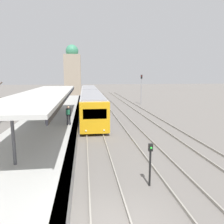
{
  "coord_description": "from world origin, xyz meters",
  "views": [
    {
      "loc": [
        -0.84,
        -6.7,
        5.33
      ],
      "look_at": [
        1.86,
        14.72,
        1.66
      ],
      "focal_mm": 35.0,
      "sensor_mm": 36.0,
      "label": 1
    }
  ],
  "objects_px": {
    "person_on_platform": "(68,114)",
    "signal_mast_far": "(141,86)",
    "train_near": "(90,99)",
    "signal_post_near": "(150,160)"
  },
  "relations": [
    {
      "from": "signal_post_near",
      "to": "signal_mast_far",
      "type": "height_order",
      "value": "signal_mast_far"
    },
    {
      "from": "train_near",
      "to": "signal_post_near",
      "type": "relative_size",
      "value": 13.96
    },
    {
      "from": "train_near",
      "to": "signal_post_near",
      "type": "xyz_separation_m",
      "value": [
        2.21,
        -23.75,
        -0.43
      ]
    },
    {
      "from": "signal_post_near",
      "to": "signal_mast_far",
      "type": "bearing_deg",
      "value": 76.12
    },
    {
      "from": "person_on_platform",
      "to": "signal_post_near",
      "type": "bearing_deg",
      "value": -64.14
    },
    {
      "from": "person_on_platform",
      "to": "signal_mast_far",
      "type": "xyz_separation_m",
      "value": [
        11.68,
        19.98,
        1.32
      ]
    },
    {
      "from": "train_near",
      "to": "signal_mast_far",
      "type": "xyz_separation_m",
      "value": [
        9.42,
        5.45,
        1.61
      ]
    },
    {
      "from": "person_on_platform",
      "to": "train_near",
      "type": "distance_m",
      "value": 14.71
    },
    {
      "from": "signal_mast_far",
      "to": "train_near",
      "type": "bearing_deg",
      "value": -149.96
    },
    {
      "from": "train_near",
      "to": "signal_post_near",
      "type": "bearing_deg",
      "value": -84.69
    }
  ]
}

